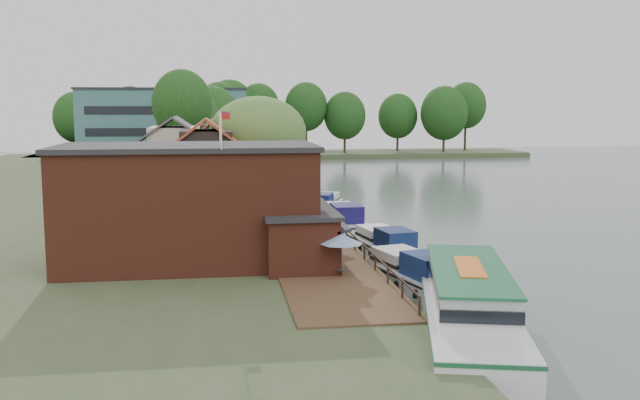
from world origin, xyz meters
name	(u,v)px	position (x,y,z in m)	size (l,w,h in m)	color
ground	(437,267)	(0.00, 0.00, 0.00)	(260.00, 260.00, 0.00)	#515E5E
land_bank	(69,200)	(-30.00, 35.00, 0.50)	(50.00, 140.00, 1.00)	#384728
quay_deck	(298,229)	(-8.00, 10.00, 1.05)	(6.00, 50.00, 0.10)	#47301E
quay_rail	(332,221)	(-5.30, 10.50, 1.50)	(0.20, 49.00, 1.00)	black
pub	(222,203)	(-14.00, -1.00, 4.65)	(20.00, 11.00, 7.30)	maroon
hotel_block	(165,128)	(-22.00, 70.00, 7.15)	(25.40, 12.40, 12.30)	#38666B
cottage_a	(207,172)	(-15.00, 14.00, 5.25)	(8.60, 7.60, 8.50)	black
cottage_b	(176,162)	(-18.00, 24.00, 5.25)	(9.60, 8.60, 8.50)	beige
cottage_c	(218,155)	(-14.00, 33.00, 5.25)	(7.60, 7.60, 8.50)	black
willow	(258,155)	(-10.50, 19.00, 6.21)	(8.60, 8.60, 10.43)	#476B2D
umbrella_0	(341,255)	(-7.48, -6.00, 2.29)	(2.42, 2.42, 2.38)	#1A4B92
umbrella_1	(333,249)	(-7.64, -4.15, 2.29)	(1.99, 1.99, 2.38)	#1B2898
umbrella_2	(314,238)	(-8.24, -0.58, 2.29)	(2.19, 2.19, 2.38)	#1A4993
umbrella_3	(326,230)	(-7.08, 1.95, 2.29)	(2.37, 2.37, 2.38)	navy
umbrella_4	(309,225)	(-7.91, 4.28, 2.29)	(2.17, 2.17, 2.38)	navy
umbrella_5	(311,216)	(-7.21, 8.47, 2.29)	(2.31, 2.31, 2.38)	navy
cruiser_0	(412,268)	(-3.15, -5.16, 1.19)	(3.17, 9.79, 2.37)	silver
cruiser_1	(385,241)	(-2.67, 3.48, 1.13)	(3.04, 9.41, 2.26)	white
cruiser_2	(342,217)	(-3.80, 14.05, 1.28)	(3.39, 10.48, 2.56)	white
cruiser_3	(324,203)	(-3.76, 24.22, 1.10)	(2.97, 9.21, 2.20)	silver
tour_boat	(470,303)	(-2.97, -14.17, 1.61)	(4.15, 14.75, 3.22)	silver
swan	(471,302)	(-1.02, -9.15, 0.22)	(0.44, 0.44, 0.44)	white
bank_tree_0	(183,127)	(-18.12, 43.68, 7.98)	(7.20, 7.20, 13.96)	#143811
bank_tree_1	(189,134)	(-17.51, 48.22, 6.93)	(8.09, 8.09, 11.85)	#143811
bank_tree_2	(211,130)	(-14.81, 56.69, 7.19)	(8.97, 8.97, 12.39)	#143811
bank_tree_3	(200,131)	(-16.77, 79.10, 6.29)	(6.92, 6.92, 10.58)	#143811
bank_tree_4	(195,129)	(-17.71, 85.43, 6.42)	(6.98, 6.98, 10.84)	#143811
bank_tree_5	(219,119)	(-13.23, 95.84, 8.08)	(8.91, 8.91, 14.16)	#143811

